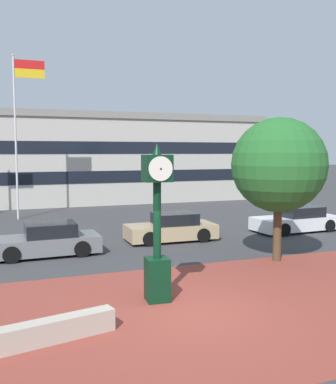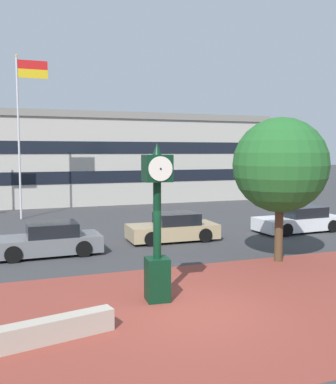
# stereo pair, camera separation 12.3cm
# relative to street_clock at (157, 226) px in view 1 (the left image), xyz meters

# --- Properties ---
(ground_plane) EXTENTS (200.00, 200.00, 0.00)m
(ground_plane) POSITION_rel_street_clock_xyz_m (0.49, -1.08, -2.08)
(ground_plane) COLOR #38383A
(plaza_brick_paving) EXTENTS (44.00, 8.23, 0.01)m
(plaza_brick_paving) POSITION_rel_street_clock_xyz_m (0.49, -0.97, -2.07)
(plaza_brick_paving) COLOR brown
(plaza_brick_paving) RESTS_ON ground
(planter_wall) EXTENTS (3.21, 1.09, 0.50)m
(planter_wall) POSITION_rel_street_clock_xyz_m (-3.16, -1.73, -1.83)
(planter_wall) COLOR #ADA393
(planter_wall) RESTS_ON ground
(street_clock) EXTENTS (0.77, 0.83, 4.31)m
(street_clock) POSITION_rel_street_clock_xyz_m (0.00, 0.00, 0.00)
(street_clock) COLOR black
(street_clock) RESTS_ON ground
(plaza_tree) EXTENTS (3.76, 3.49, 5.33)m
(plaza_tree) POSITION_rel_street_clock_xyz_m (5.83, 2.73, 1.43)
(plaza_tree) COLOR #4C3823
(plaza_tree) RESTS_ON ground
(car_street_near) EXTENTS (4.11, 1.93, 1.28)m
(car_street_near) POSITION_rel_street_clock_xyz_m (3.27, 7.47, -1.51)
(car_street_near) COLOR tan
(car_street_near) RESTS_ON ground
(car_street_far) EXTENTS (4.62, 2.10, 1.28)m
(car_street_far) POSITION_rel_street_clock_xyz_m (10.15, 7.46, -1.51)
(car_street_far) COLOR silver
(car_street_far) RESTS_ON ground
(car_street_distant) EXTENTS (4.20, 1.96, 1.28)m
(car_street_distant) POSITION_rel_street_clock_xyz_m (-2.36, 6.52, -1.51)
(car_street_distant) COLOR slate
(car_street_distant) RESTS_ON ground
(flagpole_secondary) EXTENTS (1.84, 0.14, 9.76)m
(flagpole_secondary) POSITION_rel_street_clock_xyz_m (-2.94, 16.68, 3.77)
(flagpole_secondary) COLOR silver
(flagpole_secondary) RESTS_ON ground
(civic_building) EXTENTS (26.11, 12.90, 7.05)m
(civic_building) POSITION_rel_street_clock_xyz_m (4.02, 27.59, 1.46)
(civic_building) COLOR #B2ADA3
(civic_building) RESTS_ON ground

